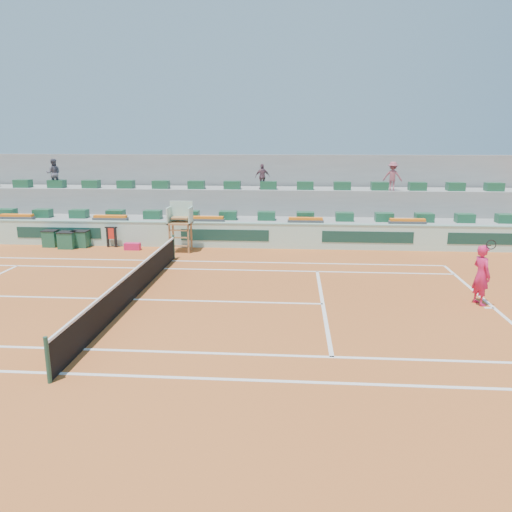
{
  "coord_description": "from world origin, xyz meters",
  "views": [
    {
      "loc": [
        5.37,
        -15.76,
        5.34
      ],
      "look_at": [
        4.0,
        2.5,
        1.0
      ],
      "focal_mm": 35.0,
      "sensor_mm": 36.0,
      "label": 1
    }
  ],
  "objects_px": {
    "drink_cooler_a": "(81,239)",
    "tennis_player": "(481,275)",
    "player_bag": "(132,246)",
    "umpire_chair": "(180,220)"
  },
  "relations": [
    {
      "from": "drink_cooler_a",
      "to": "tennis_player",
      "type": "xyz_separation_m",
      "value": [
        16.76,
        -7.64,
        0.58
      ]
    },
    {
      "from": "player_bag",
      "to": "umpire_chair",
      "type": "xyz_separation_m",
      "value": [
        2.45,
        -0.08,
        1.37
      ]
    },
    {
      "from": "player_bag",
      "to": "drink_cooler_a",
      "type": "distance_m",
      "value": 2.83
    },
    {
      "from": "player_bag",
      "to": "tennis_player",
      "type": "distance_m",
      "value": 15.74
    },
    {
      "from": "tennis_player",
      "to": "player_bag",
      "type": "bearing_deg",
      "value": 152.78
    },
    {
      "from": "umpire_chair",
      "to": "tennis_player",
      "type": "xyz_separation_m",
      "value": [
        11.52,
        -7.11,
        -0.54
      ]
    },
    {
      "from": "umpire_chair",
      "to": "tennis_player",
      "type": "relative_size",
      "value": 1.05
    },
    {
      "from": "drink_cooler_a",
      "to": "tennis_player",
      "type": "distance_m",
      "value": 18.43
    },
    {
      "from": "umpire_chair",
      "to": "drink_cooler_a",
      "type": "xyz_separation_m",
      "value": [
        -5.23,
        0.53,
        -1.12
      ]
    },
    {
      "from": "player_bag",
      "to": "tennis_player",
      "type": "xyz_separation_m",
      "value": [
        13.98,
        -7.19,
        0.83
      ]
    }
  ]
}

